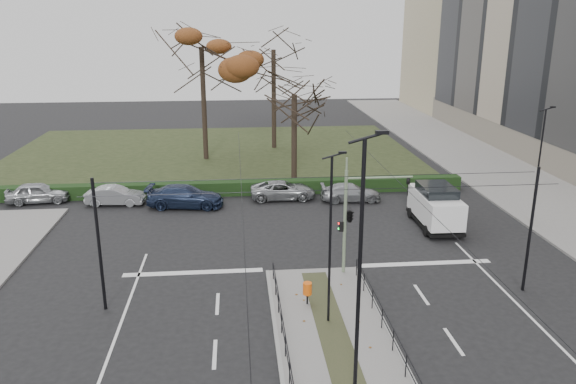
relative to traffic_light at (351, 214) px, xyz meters
name	(u,v)px	position (x,y,z in m)	size (l,w,h in m)	color
ground	(328,321)	(-1.81, -4.50, -3.20)	(140.00, 140.00, 0.00)	black
median_island	(339,353)	(-1.81, -7.00, -3.13)	(4.40, 15.00, 0.14)	slate
sidewalk_east	(501,174)	(16.19, 17.50, -3.13)	(8.00, 90.00, 0.14)	slate
park	(212,153)	(-7.81, 27.50, -3.15)	(38.00, 26.00, 0.10)	black
hedge	(205,189)	(-7.81, 14.10, -2.70)	(38.00, 1.00, 1.00)	black
median_railing	(340,334)	(-1.81, -7.10, -2.22)	(4.14, 13.24, 0.92)	black
catenary	(324,232)	(-1.81, -2.88, 0.22)	(20.00, 34.00, 6.00)	black
traffic_light	(351,214)	(0.00, 0.00, 0.00)	(3.57, 2.02, 5.26)	gray
litter_bin	(307,289)	(-2.53, -3.13, -2.33)	(0.40, 0.40, 1.02)	black
streetlamp_median_near	(360,272)	(-1.76, -9.73, 1.52)	(0.75, 0.15, 9.01)	black
streetlamp_median_far	(331,239)	(-1.82, -4.69, 0.63)	(0.61, 0.12, 7.26)	black
streetlamp_sidewalk	(539,165)	(12.71, 6.00, 0.62)	(0.60, 0.12, 7.23)	black
parked_car_first	(38,193)	(-19.32, 13.48, -2.48)	(1.69, 4.21, 1.43)	#96999C
parked_car_second	(115,196)	(-13.88, 12.48, -2.55)	(1.38, 3.95, 1.30)	#96999C
parked_car_third	(185,196)	(-9.02, 11.53, -2.45)	(2.10, 5.16, 1.50)	#1C2843
parked_car_fourth	(283,190)	(-2.25, 12.73, -2.56)	(2.12, 4.60, 1.28)	#96999C
white_van	(436,205)	(6.58, 6.29, -1.84)	(2.35, 5.05, 2.62)	white
rust_tree	(201,47)	(-8.25, 25.18, 6.82)	(10.67, 10.67, 13.05)	black
bare_tree_center	(273,57)	(-1.72, 29.33, 5.67)	(6.85, 6.85, 12.58)	black
bare_tree_near	(294,101)	(-0.98, 17.31, 3.12)	(7.18, 7.18, 8.92)	black
parked_car_fifth	(351,192)	(2.46, 11.83, -2.59)	(1.72, 4.22, 1.22)	#96999C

